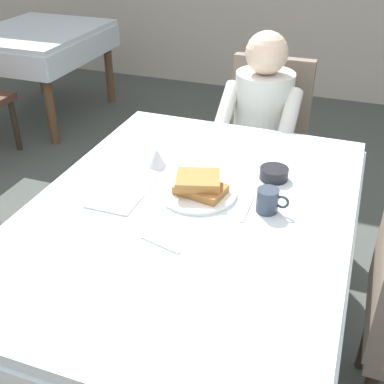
{
  "coord_description": "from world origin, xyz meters",
  "views": [
    {
      "loc": [
        0.49,
        -1.34,
        1.68
      ],
      "look_at": [
        0.0,
        0.03,
        0.79
      ],
      "focal_mm": 45.88,
      "sensor_mm": 36.0,
      "label": 1
    }
  ],
  "objects_px": {
    "bowl_butter": "(274,173)",
    "fork_left_of_plate": "(148,188)",
    "background_table_far": "(38,44)",
    "diner_person": "(261,120)",
    "spoon_near_edge": "(160,244)",
    "syrup_pitcher": "(157,158)",
    "knife_right_of_plate": "(248,207)",
    "plate_breakfast": "(198,193)",
    "breakfast_stack": "(200,184)",
    "chair_diner": "(265,133)",
    "dining_table_main": "(189,229)",
    "cup_coffee": "(268,201)"
  },
  "relations": [
    {
      "from": "knife_right_of_plate",
      "to": "dining_table_main",
      "type": "bearing_deg",
      "value": 110.44
    },
    {
      "from": "cup_coffee",
      "to": "background_table_far",
      "type": "xyz_separation_m",
      "value": [
        -2.33,
        1.99,
        -0.16
      ]
    },
    {
      "from": "dining_table_main",
      "to": "spoon_near_edge",
      "type": "height_order",
      "value": "spoon_near_edge"
    },
    {
      "from": "background_table_far",
      "to": "bowl_butter",
      "type": "bearing_deg",
      "value": -37.26
    },
    {
      "from": "plate_breakfast",
      "to": "background_table_far",
      "type": "height_order",
      "value": "plate_breakfast"
    },
    {
      "from": "fork_left_of_plate",
      "to": "cup_coffee",
      "type": "bearing_deg",
      "value": -92.24
    },
    {
      "from": "plate_breakfast",
      "to": "diner_person",
      "type": "bearing_deg",
      "value": 88.41
    },
    {
      "from": "diner_person",
      "to": "plate_breakfast",
      "type": "bearing_deg",
      "value": 88.41
    },
    {
      "from": "plate_breakfast",
      "to": "bowl_butter",
      "type": "bearing_deg",
      "value": 42.04
    },
    {
      "from": "syrup_pitcher",
      "to": "background_table_far",
      "type": "relative_size",
      "value": 0.07
    },
    {
      "from": "dining_table_main",
      "to": "background_table_far",
      "type": "distance_m",
      "value": 2.93
    },
    {
      "from": "chair_diner",
      "to": "plate_breakfast",
      "type": "distance_m",
      "value": 1.1
    },
    {
      "from": "plate_breakfast",
      "to": "fork_left_of_plate",
      "type": "distance_m",
      "value": 0.19
    },
    {
      "from": "breakfast_stack",
      "to": "background_table_far",
      "type": "distance_m",
      "value": 2.87
    },
    {
      "from": "background_table_far",
      "to": "breakfast_stack",
      "type": "bearing_deg",
      "value": -43.43
    },
    {
      "from": "chair_diner",
      "to": "plate_breakfast",
      "type": "bearing_deg",
      "value": 88.64
    },
    {
      "from": "diner_person",
      "to": "breakfast_stack",
      "type": "relative_size",
      "value": 5.59
    },
    {
      "from": "dining_table_main",
      "to": "chair_diner",
      "type": "height_order",
      "value": "chair_diner"
    },
    {
      "from": "dining_table_main",
      "to": "bowl_butter",
      "type": "bearing_deg",
      "value": 52.54
    },
    {
      "from": "breakfast_stack",
      "to": "knife_right_of_plate",
      "type": "bearing_deg",
      "value": -4.76
    },
    {
      "from": "breakfast_stack",
      "to": "background_table_far",
      "type": "relative_size",
      "value": 0.18
    },
    {
      "from": "knife_right_of_plate",
      "to": "background_table_far",
      "type": "relative_size",
      "value": 0.18
    },
    {
      "from": "cup_coffee",
      "to": "bowl_butter",
      "type": "relative_size",
      "value": 1.03
    },
    {
      "from": "plate_breakfast",
      "to": "background_table_far",
      "type": "relative_size",
      "value": 0.25
    },
    {
      "from": "dining_table_main",
      "to": "chair_diner",
      "type": "xyz_separation_m",
      "value": [
        0.03,
        1.17,
        -0.12
      ]
    },
    {
      "from": "plate_breakfast",
      "to": "syrup_pitcher",
      "type": "height_order",
      "value": "syrup_pitcher"
    },
    {
      "from": "syrup_pitcher",
      "to": "fork_left_of_plate",
      "type": "relative_size",
      "value": 0.44
    },
    {
      "from": "bowl_butter",
      "to": "dining_table_main",
      "type": "bearing_deg",
      "value": -127.46
    },
    {
      "from": "cup_coffee",
      "to": "spoon_near_edge",
      "type": "height_order",
      "value": "cup_coffee"
    },
    {
      "from": "knife_right_of_plate",
      "to": "fork_left_of_plate",
      "type": "bearing_deg",
      "value": 88.8
    },
    {
      "from": "diner_person",
      "to": "spoon_near_edge",
      "type": "bearing_deg",
      "value": 88.12
    },
    {
      "from": "breakfast_stack",
      "to": "spoon_near_edge",
      "type": "relative_size",
      "value": 1.33
    },
    {
      "from": "diner_person",
      "to": "fork_left_of_plate",
      "type": "bearing_deg",
      "value": 77.06
    },
    {
      "from": "plate_breakfast",
      "to": "spoon_near_edge",
      "type": "bearing_deg",
      "value": -92.67
    },
    {
      "from": "dining_table_main",
      "to": "diner_person",
      "type": "xyz_separation_m",
      "value": [
        0.03,
        1.01,
        0.02
      ]
    },
    {
      "from": "plate_breakfast",
      "to": "knife_right_of_plate",
      "type": "height_order",
      "value": "plate_breakfast"
    },
    {
      "from": "chair_diner",
      "to": "cup_coffee",
      "type": "distance_m",
      "value": 1.15
    },
    {
      "from": "syrup_pitcher",
      "to": "knife_right_of_plate",
      "type": "height_order",
      "value": "syrup_pitcher"
    },
    {
      "from": "bowl_butter",
      "to": "syrup_pitcher",
      "type": "xyz_separation_m",
      "value": [
        -0.46,
        -0.06,
        0.02
      ]
    },
    {
      "from": "cup_coffee",
      "to": "syrup_pitcher",
      "type": "relative_size",
      "value": 1.41
    },
    {
      "from": "cup_coffee",
      "to": "spoon_near_edge",
      "type": "relative_size",
      "value": 0.75
    },
    {
      "from": "chair_diner",
      "to": "plate_breakfast",
      "type": "relative_size",
      "value": 3.32
    },
    {
      "from": "fork_left_of_plate",
      "to": "dining_table_main",
      "type": "bearing_deg",
      "value": -114.14
    },
    {
      "from": "bowl_butter",
      "to": "fork_left_of_plate",
      "type": "height_order",
      "value": "bowl_butter"
    },
    {
      "from": "breakfast_stack",
      "to": "syrup_pitcher",
      "type": "relative_size",
      "value": 2.5
    },
    {
      "from": "plate_breakfast",
      "to": "cup_coffee",
      "type": "xyz_separation_m",
      "value": [
        0.26,
        -0.02,
        0.03
      ]
    },
    {
      "from": "cup_coffee",
      "to": "background_table_far",
      "type": "bearing_deg",
      "value": 139.6
    },
    {
      "from": "cup_coffee",
      "to": "background_table_far",
      "type": "relative_size",
      "value": 0.1
    },
    {
      "from": "knife_right_of_plate",
      "to": "spoon_near_edge",
      "type": "xyz_separation_m",
      "value": [
        -0.21,
        -0.3,
        0.0
      ]
    },
    {
      "from": "syrup_pitcher",
      "to": "dining_table_main",
      "type": "bearing_deg",
      "value": -47.49
    }
  ]
}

